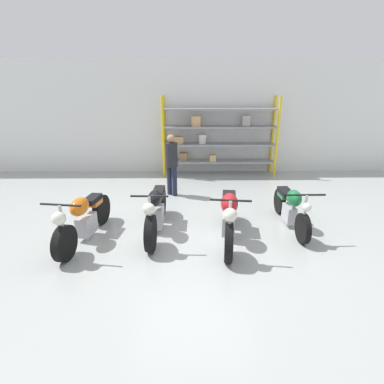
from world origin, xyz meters
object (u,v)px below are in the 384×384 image
object	(u,v)px
motorcycle_red	(229,216)
person_browsing	(172,160)
shelving_rack	(215,136)
motorcycle_orange	(84,218)
motorcycle_green	(291,207)
motorcycle_black	(156,211)

from	to	relation	value
motorcycle_red	person_browsing	size ratio (longest dim) A/B	1.34
shelving_rack	person_browsing	size ratio (longest dim) A/B	2.26
motorcycle_orange	motorcycle_red	world-z (taller)	motorcycle_red
shelving_rack	motorcycle_orange	world-z (taller)	shelving_rack
motorcycle_red	motorcycle_green	xyz separation A→B (m)	(1.35, 0.58, -0.06)
motorcycle_red	motorcycle_black	bearing A→B (deg)	-97.83
shelving_rack	motorcycle_red	bearing A→B (deg)	-91.41
motorcycle_red	person_browsing	distance (m)	2.82
shelving_rack	motorcycle_black	bearing A→B (deg)	-109.62
motorcycle_green	person_browsing	bearing A→B (deg)	-128.52
motorcycle_orange	person_browsing	distance (m)	2.96
motorcycle_black	motorcycle_red	distance (m)	1.43
motorcycle_red	motorcycle_green	size ratio (longest dim) A/B	1.10
shelving_rack	person_browsing	distance (m)	2.45
person_browsing	motorcycle_orange	bearing A→B (deg)	6.24
motorcycle_red	person_browsing	world-z (taller)	person_browsing
motorcycle_black	motorcycle_green	xyz separation A→B (m)	(2.74, 0.21, -0.01)
motorcycle_black	motorcycle_red	world-z (taller)	motorcycle_red
shelving_rack	motorcycle_red	xyz separation A→B (m)	(-0.11, -4.57, -0.76)
motorcycle_red	person_browsing	bearing A→B (deg)	-147.87
motorcycle_green	motorcycle_red	bearing A→B (deg)	-68.10
motorcycle_orange	motorcycle_green	distance (m)	4.10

